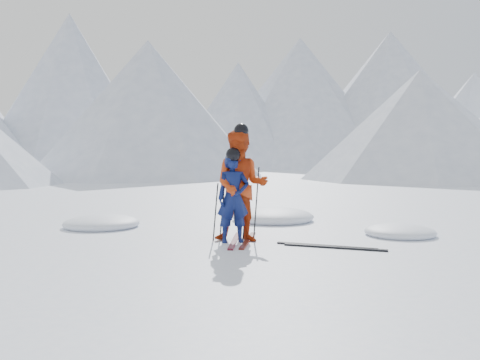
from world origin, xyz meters
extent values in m
plane|color=white|center=(0.00, 0.00, 0.00)|extent=(160.00, 160.00, 0.00)
cone|color=#B2BCD1|center=(-11.51, 40.48, 7.17)|extent=(23.96, 23.96, 14.35)
cone|color=#B2BCD1|center=(-5.08, 51.27, 5.96)|extent=(17.69, 17.69, 11.93)
cone|color=#B2BCD1|center=(4.51, 43.52, 5.42)|extent=(19.63, 19.63, 10.85)
cone|color=#B2BCD1|center=(11.74, 46.25, 7.07)|extent=(23.31, 23.31, 14.15)
cone|color=#B2BCD1|center=(21.49, 44.84, 7.44)|extent=(28.94, 28.94, 14.88)
cone|color=silver|center=(31.93, 45.34, 5.38)|extent=(24.45, 24.45, 10.76)
cone|color=#B2BCD1|center=(12.00, 20.00, 3.25)|extent=(14.00, 14.00, 6.50)
cone|color=#B2BCD1|center=(-4.00, 26.00, 4.50)|extent=(16.00, 16.00, 9.00)
imported|color=#0C174B|center=(-1.70, 0.48, 0.78)|extent=(0.59, 0.41, 1.57)
imported|color=#B9350E|center=(-1.55, 0.55, 0.99)|extent=(1.12, 0.97, 1.99)
cylinder|color=black|center=(-2.00, 0.63, 0.52)|extent=(0.11, 0.08, 1.04)
cylinder|color=black|center=(-1.45, 0.73, 0.52)|extent=(0.11, 0.07, 1.04)
cylinder|color=black|center=(-1.85, 0.80, 0.66)|extent=(0.13, 0.10, 1.32)
cylinder|color=black|center=(-1.25, 0.70, 0.66)|extent=(0.13, 0.09, 1.32)
cube|color=black|center=(-1.67, 0.55, 0.01)|extent=(0.46, 1.68, 0.03)
cube|color=black|center=(-1.43, 0.55, 0.01)|extent=(0.57, 1.66, 0.03)
cube|color=black|center=(-0.21, -0.19, 0.01)|extent=(1.51, 0.93, 0.03)
cube|color=black|center=(-0.11, -0.34, 0.01)|extent=(1.54, 0.88, 0.03)
ellipsoid|color=white|center=(-4.24, 2.71, 0.00)|extent=(1.60, 1.60, 0.35)
ellipsoid|color=white|center=(1.56, 0.75, 0.00)|extent=(1.34, 1.34, 0.29)
ellipsoid|color=white|center=(-0.41, 3.19, 0.00)|extent=(1.91, 1.91, 0.42)
camera|label=1|loc=(-2.86, -8.34, 1.58)|focal=38.00mm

